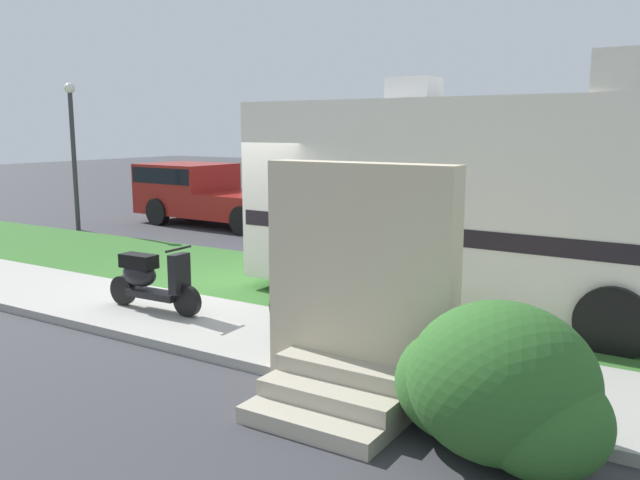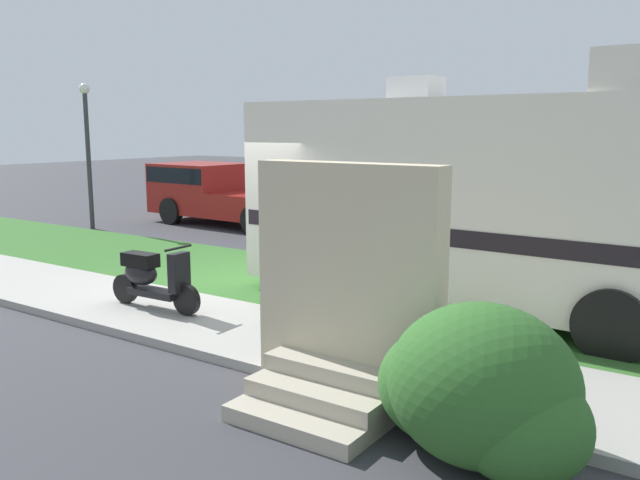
% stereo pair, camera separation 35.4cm
% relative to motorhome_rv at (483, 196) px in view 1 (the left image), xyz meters
% --- Properties ---
extents(ground_plane, '(80.00, 80.00, 0.00)m').
position_rel_motorhome_rv_xyz_m(ground_plane, '(-3.76, -1.67, -1.73)').
color(ground_plane, '#38383D').
extents(sidewalk, '(24.00, 2.00, 0.12)m').
position_rel_motorhome_rv_xyz_m(sidewalk, '(-3.76, -2.87, -1.67)').
color(sidewalk, '#9E9B93').
rests_on(sidewalk, ground).
extents(grass_strip, '(24.00, 3.40, 0.08)m').
position_rel_motorhome_rv_xyz_m(grass_strip, '(-3.76, -0.17, -1.69)').
color(grass_strip, '#336628').
rests_on(grass_strip, ground).
extents(motorhome_rv, '(7.14, 2.70, 3.63)m').
position_rel_motorhome_rv_xyz_m(motorhome_rv, '(0.00, 0.00, 0.00)').
color(motorhome_rv, silver).
rests_on(motorhome_rv, ground).
extents(scooter, '(1.69, 0.50, 0.97)m').
position_rel_motorhome_rv_xyz_m(scooter, '(-3.91, -2.91, -1.15)').
color(scooter, black).
rests_on(scooter, ground).
extents(bicycle, '(1.76, 0.53, 0.90)m').
position_rel_motorhome_rv_xyz_m(bicycle, '(-0.93, -2.71, -1.22)').
color(bicycle, black).
rests_on(bicycle, ground).
extents(pickup_truck_near, '(5.43, 2.37, 1.70)m').
position_rel_motorhome_rv_xyz_m(pickup_truck_near, '(-9.54, 4.69, -0.81)').
color(pickup_truck_near, maroon).
rests_on(pickup_truck_near, ground).
extents(porch_steps, '(2.00, 1.26, 2.40)m').
position_rel_motorhome_rv_xyz_m(porch_steps, '(0.03, -3.96, -0.76)').
color(porch_steps, '#B2A893').
rests_on(porch_steps, ground).
extents(bush_by_porch, '(1.86, 1.40, 1.32)m').
position_rel_motorhome_rv_xyz_m(bush_by_porch, '(1.61, -4.36, -1.11)').
color(bush_by_porch, '#2D6026').
rests_on(bush_by_porch, ground).
extents(bottle_green, '(0.06, 0.06, 0.23)m').
position_rel_motorhome_rv_xyz_m(bottle_green, '(-0.84, -3.15, -1.51)').
color(bottle_green, navy).
rests_on(bottle_green, ground).
extents(bottle_spare, '(0.07, 0.07, 0.22)m').
position_rel_motorhome_rv_xyz_m(bottle_spare, '(-0.28, -2.48, -1.52)').
color(bottle_spare, navy).
rests_on(bottle_spare, ground).
extents(street_lamp_post, '(0.28, 0.28, 3.89)m').
position_rel_motorhome_rv_xyz_m(street_lamp_post, '(-11.74, 1.93, 0.66)').
color(street_lamp_post, '#333338').
rests_on(street_lamp_post, ground).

